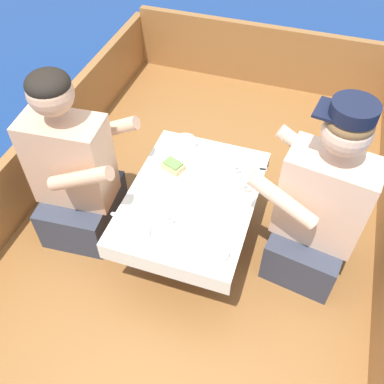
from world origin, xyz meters
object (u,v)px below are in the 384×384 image
at_px(person_starboard, 319,210).
at_px(coffee_cup_center, 239,186).
at_px(sandwich, 173,166).
at_px(person_port, 75,174).
at_px(coffee_cup_starboard, 230,167).
at_px(coffee_cup_port, 162,218).

height_order(person_starboard, coffee_cup_center, person_starboard).
relative_size(sandwich, coffee_cup_center, 1.22).
distance_m(person_port, coffee_cup_center, 0.85).
relative_size(coffee_cup_starboard, coffee_cup_center, 0.95).
relative_size(person_port, sandwich, 7.74).
bearing_deg(person_port, coffee_cup_center, 7.52).
bearing_deg(person_starboard, coffee_cup_center, 5.39).
height_order(person_starboard, coffee_cup_port, person_starboard).
bearing_deg(coffee_cup_starboard, coffee_cup_port, -116.65).
xyz_separation_m(coffee_cup_starboard, coffee_cup_center, (0.08, -0.12, 0.00)).
bearing_deg(person_port, sandwich, 19.49).
relative_size(person_port, coffee_cup_port, 10.96).
xyz_separation_m(sandwich, coffee_cup_port, (0.07, -0.34, -0.00)).
relative_size(person_port, person_starboard, 0.98).
bearing_deg(person_starboard, coffee_cup_starboard, -7.62).
bearing_deg(coffee_cup_port, coffee_cup_center, 46.61).
height_order(sandwich, coffee_cup_port, sandwich).
distance_m(sandwich, coffee_cup_starboard, 0.30).
height_order(person_port, coffee_cup_center, person_port).
height_order(sandwich, coffee_cup_center, coffee_cup_center).
height_order(coffee_cup_port, coffee_cup_starboard, same).
bearing_deg(person_starboard, sandwich, 4.93).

